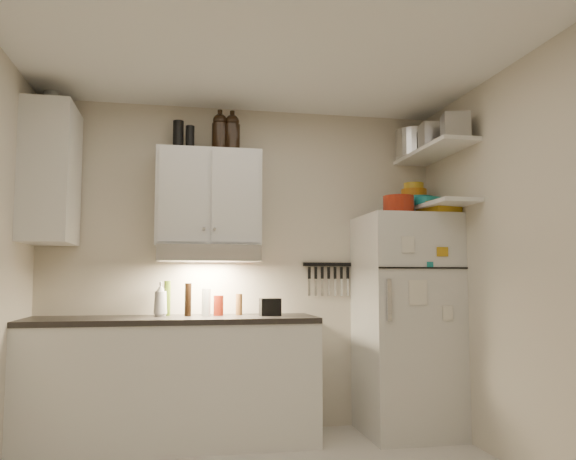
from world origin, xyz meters
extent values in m
cube|color=white|center=(0.00, 0.00, 2.61)|extent=(3.20, 3.00, 0.02)
cube|color=beige|center=(0.00, 1.51, 1.30)|extent=(3.20, 0.02, 2.60)
cube|color=beige|center=(1.61, 0.00, 1.30)|extent=(0.02, 3.00, 2.60)
cube|color=white|center=(-0.55, 1.20, 0.44)|extent=(2.10, 0.60, 0.88)
cube|color=black|center=(-0.55, 1.20, 0.90)|extent=(2.10, 0.62, 0.04)
cube|color=white|center=(-0.30, 1.33, 1.83)|extent=(0.80, 0.33, 0.75)
cube|color=white|center=(-1.44, 1.20, 1.95)|extent=(0.33, 0.55, 1.00)
cube|color=silver|center=(-0.30, 1.27, 1.39)|extent=(0.76, 0.46, 0.12)
cube|color=silver|center=(1.25, 1.16, 0.85)|extent=(0.70, 0.68, 1.70)
cube|color=white|center=(1.45, 1.02, 2.20)|extent=(0.30, 0.95, 0.03)
cube|color=white|center=(1.45, 1.02, 1.76)|extent=(0.30, 0.95, 0.03)
cube|color=black|center=(0.70, 1.49, 1.32)|extent=(0.42, 0.02, 0.03)
cylinder|color=maroon|center=(1.14, 1.01, 1.77)|extent=(0.25, 0.25, 0.14)
cube|color=#BB8B17|center=(1.45, 0.97, 1.75)|extent=(0.28, 0.32, 0.09)
cylinder|color=silver|center=(1.28, 1.15, 1.75)|extent=(0.07, 0.07, 0.11)
cylinder|color=silver|center=(1.41, 1.30, 2.33)|extent=(0.33, 0.33, 0.23)
cube|color=#AAAAAD|center=(1.42, 0.97, 2.31)|extent=(0.21, 0.20, 0.19)
cube|color=#AAAAAD|center=(1.45, 0.67, 2.31)|extent=(0.23, 0.23, 0.18)
cylinder|color=#167B7E|center=(1.43, 1.31, 1.83)|extent=(0.27, 0.27, 0.11)
cylinder|color=#BA6811|center=(1.40, 1.32, 1.91)|extent=(0.21, 0.21, 0.06)
cylinder|color=gold|center=(1.40, 1.32, 1.97)|extent=(0.17, 0.17, 0.05)
cylinder|color=#167B7E|center=(1.40, 1.06, 1.80)|extent=(0.24, 0.24, 0.06)
cylinder|color=black|center=(-0.45, 1.35, 2.30)|extent=(0.09, 0.09, 0.20)
cylinder|color=black|center=(-0.54, 1.37, 2.32)|extent=(0.10, 0.10, 0.24)
cylinder|color=silver|center=(-1.48, 1.32, 2.52)|extent=(0.12, 0.12, 0.15)
imported|color=white|center=(-0.65, 1.29, 1.06)|extent=(0.11, 0.11, 0.29)
cylinder|color=brown|center=(-0.05, 1.34, 1.00)|extent=(0.06, 0.06, 0.16)
cylinder|color=#486218|center=(-0.60, 1.36, 1.05)|extent=(0.06, 0.06, 0.26)
cylinder|color=black|center=(-0.45, 1.26, 1.04)|extent=(0.06, 0.06, 0.25)
cylinder|color=silver|center=(-0.31, 1.29, 1.02)|extent=(0.08, 0.08, 0.20)
cylinder|color=maroon|center=(-0.22, 1.29, 1.00)|extent=(0.10, 0.10, 0.15)
cube|color=black|center=(0.17, 1.20, 0.99)|extent=(0.16, 0.12, 0.13)
camera|label=1|loc=(-0.51, -3.05, 1.20)|focal=35.00mm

